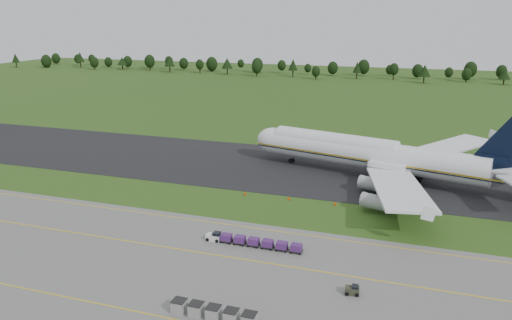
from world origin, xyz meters
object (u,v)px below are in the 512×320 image
(baggage_train, at_px, (252,242))
(utility_cart, at_px, (352,291))
(edge_markers, at_px, (289,199))
(aircraft, at_px, (375,155))
(uld_row, at_px, (213,313))

(baggage_train, bearing_deg, utility_cart, -28.61)
(edge_markers, bearing_deg, aircraft, 54.96)
(baggage_train, height_order, utility_cart, baggage_train)
(utility_cart, bearing_deg, aircraft, 92.63)
(aircraft, bearing_deg, uld_row, -101.40)
(baggage_train, bearing_deg, uld_row, -84.17)
(utility_cart, relative_size, uld_row, 0.18)
(aircraft, distance_m, baggage_train, 47.52)
(edge_markers, bearing_deg, baggage_train, -90.64)
(baggage_train, relative_size, edge_markers, 0.84)
(baggage_train, xyz_separation_m, edge_markers, (0.26, 23.00, -0.58))
(baggage_train, xyz_separation_m, uld_row, (2.17, -21.24, 0.07))
(aircraft, distance_m, uld_row, 67.41)
(baggage_train, bearing_deg, edge_markers, 89.36)
(aircraft, distance_m, edge_markers, 27.01)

